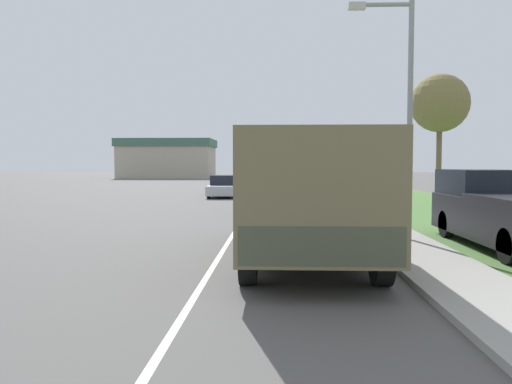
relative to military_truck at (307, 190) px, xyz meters
The scene contains 12 objects.
ground_plane 27.21m from the military_truck, 94.12° to the left, with size 180.00×180.00×0.00m, color #565451.
lane_centre_stripe 27.21m from the military_truck, 94.12° to the left, with size 0.12×120.00×0.00m.
sidewalk_right 27.26m from the military_truck, 84.62° to the left, with size 1.80×120.00×0.12m.
grass_strip_right 28.01m from the military_truck, 75.61° to the left, with size 7.00×120.00×0.02m.
military_truck is the anchor object (origin of this frame).
car_nearest_ahead 11.52m from the military_truck, 89.92° to the left, with size 1.74×4.53×1.48m.
car_second_ahead 21.13m from the military_truck, 100.93° to the left, with size 1.74×4.61×1.38m.
car_third_ahead 34.41m from the military_truck, 90.35° to the left, with size 1.91×4.34×1.51m.
pickup_truck 5.32m from the military_truck, 19.13° to the left, with size 1.90×5.79×1.92m.
lamp_post 4.18m from the military_truck, 42.04° to the left, with size 1.69×0.24×6.22m.
tree_mid_right 15.79m from the military_truck, 62.19° to the left, with size 2.78×2.78×6.38m.
building_distant 65.75m from the military_truck, 104.98° to the left, with size 13.86×9.39×5.75m.
Camera 1 is at (1.29, 2.04, 2.10)m, focal length 35.00 mm.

